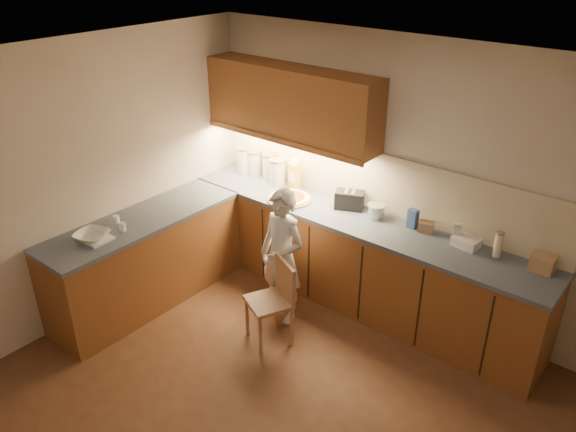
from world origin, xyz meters
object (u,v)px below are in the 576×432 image
at_px(wooden_chair, 275,296).
at_px(toaster, 349,200).
at_px(child, 282,257).
at_px(oil_jug, 294,175).
at_px(pizza_on_board, 289,198).

relative_size(wooden_chair, toaster, 2.51).
bearing_deg(toaster, child, -127.89).
xyz_separation_m(wooden_chair, oil_jug, (-0.69, 1.13, 0.61)).
xyz_separation_m(pizza_on_board, toaster, (0.57, 0.23, 0.07)).
xyz_separation_m(pizza_on_board, child, (0.38, -0.58, -0.27)).
xyz_separation_m(child, oil_jug, (-0.52, 0.83, 0.41)).
distance_m(wooden_chair, oil_jug, 1.46).
distance_m(child, toaster, 0.89).
bearing_deg(pizza_on_board, oil_jug, 118.82).
relative_size(pizza_on_board, child, 0.34).
bearing_deg(wooden_chair, oil_jug, 146.45).
bearing_deg(oil_jug, child, -57.78).
bearing_deg(toaster, pizza_on_board, 177.08).
relative_size(pizza_on_board, oil_jug, 1.35).
height_order(wooden_chair, toaster, toaster).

